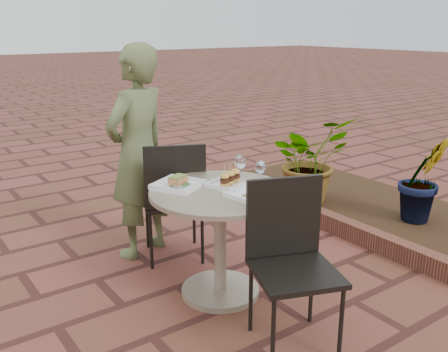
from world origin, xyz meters
TOP-DOWN VIEW (x-y plane):
  - ground at (0.00, 0.00)m, footprint 60.00×60.00m
  - cafe_table at (0.19, -0.24)m, footprint 0.90×0.90m
  - chair_far at (0.20, 0.36)m, footprint 0.58×0.58m
  - chair_near at (0.23, -0.85)m, footprint 0.57×0.57m
  - diner at (0.06, 0.65)m, footprint 0.69×0.57m
  - plate_salmon at (0.01, -0.03)m, footprint 0.37×0.37m
  - plate_sliders at (0.29, -0.20)m, footprint 0.31×0.31m
  - plate_tuna at (0.27, -0.44)m, footprint 0.27×0.27m
  - wine_glass_right at (0.47, -0.30)m, footprint 0.07×0.07m
  - wine_glass_mid at (0.42, -0.15)m, footprint 0.07×0.07m
  - wine_glass_far at (0.47, -0.07)m, footprint 0.07×0.07m
  - steel_ramekin at (-0.05, -0.13)m, footprint 0.06×0.06m
  - cutlery_set at (0.50, -0.44)m, footprint 0.18×0.24m
  - planter_curb at (1.60, 0.30)m, footprint 0.12×3.00m
  - mulch_bed at (2.30, 0.30)m, footprint 1.30×3.00m
  - potted_plant_a at (1.85, 0.62)m, footprint 0.80×0.71m
  - potted_plant_b at (2.30, -0.32)m, footprint 0.53×0.48m

SIDE VIEW (x-z plane):
  - ground at x=0.00m, z-range 0.00..0.00m
  - mulch_bed at x=2.30m, z-range 0.00..0.06m
  - planter_curb at x=1.60m, z-range 0.00..0.15m
  - potted_plant_b at x=2.30m, z-range 0.06..0.84m
  - potted_plant_a at x=1.85m, z-range 0.06..0.90m
  - cafe_table at x=0.19m, z-range 0.12..0.85m
  - chair_far at x=0.20m, z-range 0.08..1.01m
  - chair_near at x=0.23m, z-range 0.08..1.01m
  - cutlery_set at x=0.50m, z-range 0.73..0.73m
  - plate_tuna at x=0.27m, z-range 0.73..0.76m
  - plate_salmon at x=0.01m, z-range 0.71..0.79m
  - steel_ramekin at x=-0.05m, z-range 0.73..0.77m
  - plate_sliders at x=0.29m, z-range 0.69..0.84m
  - diner at x=0.06m, z-range 0.00..1.62m
  - wine_glass_far at x=0.47m, z-range 0.76..0.92m
  - wine_glass_right at x=0.47m, z-range 0.76..0.93m
  - wine_glass_mid at x=0.42m, z-range 0.77..0.94m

